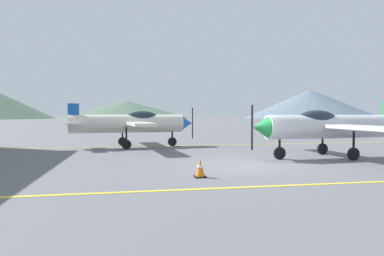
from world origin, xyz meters
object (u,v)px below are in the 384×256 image
airplane_near (328,126)px  airplane_mid (132,123)px  car_sedan (319,126)px  traffic_cone_side (200,168)px

airplane_near → airplane_mid: same height
airplane_mid → car_sedan: (16.95, 8.01, -0.61)m
airplane_near → airplane_mid: 10.83m
airplane_near → traffic_cone_side: (-6.70, -3.63, -1.16)m
airplane_near → airplane_mid: bearing=143.8°
traffic_cone_side → airplane_mid: bearing=101.5°
airplane_near → car_sedan: airplane_near is taller
airplane_near → car_sedan: bearing=60.3°
airplane_near → car_sedan: 16.58m
airplane_mid → traffic_cone_side: size_ratio=14.63×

